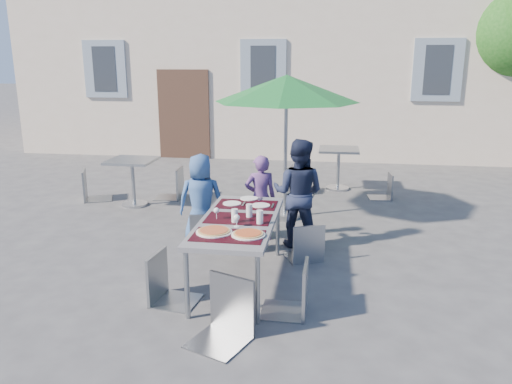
% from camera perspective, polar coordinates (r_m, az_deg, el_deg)
% --- Properties ---
extents(ground, '(90.00, 90.00, 0.00)m').
position_cam_1_polar(ground, '(5.51, -10.19, -11.45)').
color(ground, '#404042').
rests_on(ground, ground).
extents(dining_table, '(0.80, 1.85, 0.76)m').
position_cam_1_polar(dining_table, '(5.45, -2.03, -3.62)').
color(dining_table, '#4D4D52').
rests_on(dining_table, ground).
extents(pizza_near_left, '(0.36, 0.36, 0.03)m').
position_cam_1_polar(pizza_near_left, '(5.00, -4.82, -4.48)').
color(pizza_near_left, white).
rests_on(pizza_near_left, dining_table).
extents(pizza_near_right, '(0.34, 0.34, 0.03)m').
position_cam_1_polar(pizza_near_right, '(4.91, -0.90, -4.81)').
color(pizza_near_right, white).
rests_on(pizza_near_right, dining_table).
extents(glassware, '(0.55, 0.40, 0.15)m').
position_cam_1_polar(glassware, '(5.31, -1.43, -2.59)').
color(glassware, silver).
rests_on(glassware, dining_table).
extents(place_settings, '(0.61, 0.50, 0.01)m').
position_cam_1_polar(place_settings, '(6.01, -0.97, -1.18)').
color(place_settings, white).
rests_on(place_settings, dining_table).
extents(child_0, '(0.66, 0.49, 1.24)m').
position_cam_1_polar(child_0, '(6.69, -6.28, -0.88)').
color(child_0, '#33558D').
rests_on(child_0, ground).
extents(child_1, '(0.50, 0.40, 1.19)m').
position_cam_1_polar(child_1, '(6.82, 0.51, -0.69)').
color(child_1, '#613B79').
rests_on(child_1, ground).
extents(child_2, '(0.77, 0.53, 1.44)m').
position_cam_1_polar(child_2, '(6.59, 4.84, -0.15)').
color(child_2, '#1A2139').
rests_on(child_2, ground).
extents(chair_0, '(0.50, 0.51, 0.94)m').
position_cam_1_polar(chair_0, '(6.53, -5.79, -1.84)').
color(chair_0, gray).
rests_on(chair_0, ground).
extents(chair_1, '(0.43, 0.43, 0.91)m').
position_cam_1_polar(chair_1, '(6.46, -1.14, -2.16)').
color(chair_1, gray).
rests_on(chair_1, ground).
extents(chair_2, '(0.54, 0.54, 0.92)m').
position_cam_1_polar(chair_2, '(6.12, 5.81, -3.13)').
color(chair_2, '#92969D').
rests_on(chair_2, ground).
extents(chair_3, '(0.49, 0.48, 0.98)m').
position_cam_1_polar(chair_3, '(5.15, -10.37, -6.40)').
color(chair_3, gray).
rests_on(chair_3, ground).
extents(chair_4, '(0.45, 0.44, 0.99)m').
position_cam_1_polar(chair_4, '(4.84, 4.49, -7.54)').
color(chair_4, '#8E9399').
rests_on(chair_4, ground).
extents(chair_5, '(0.61, 0.62, 1.06)m').
position_cam_1_polar(chair_5, '(4.40, -3.60, -9.22)').
color(chair_5, gray).
rests_on(chair_5, ground).
extents(patio_umbrella, '(2.20, 2.20, 2.21)m').
position_cam_1_polar(patio_umbrella, '(7.60, 3.50, 11.54)').
color(patio_umbrella, '#B8BBC1').
rests_on(patio_umbrella, ground).
extents(cafe_table_0, '(0.75, 0.75, 0.81)m').
position_cam_1_polar(cafe_table_0, '(8.70, -13.92, 2.14)').
color(cafe_table_0, '#B8BBC1').
rests_on(cafe_table_0, ground).
extents(bg_chair_l_0, '(0.60, 0.60, 1.04)m').
position_cam_1_polar(bg_chair_l_0, '(9.26, -18.49, 2.81)').
color(bg_chair_l_0, gray).
rests_on(bg_chair_l_0, ground).
extents(bg_chair_r_0, '(0.50, 0.49, 1.05)m').
position_cam_1_polar(bg_chair_r_0, '(9.01, -9.44, 3.13)').
color(bg_chair_r_0, gray).
rests_on(bg_chair_r_0, ground).
extents(cafe_table_1, '(0.74, 0.74, 0.80)m').
position_cam_1_polar(cafe_table_1, '(9.66, 9.42, 3.57)').
color(cafe_table_1, '#B8BBC1').
rests_on(cafe_table_1, ground).
extents(bg_chair_l_1, '(0.50, 0.50, 1.02)m').
position_cam_1_polar(bg_chair_l_1, '(9.17, 4.60, 3.36)').
color(bg_chair_l_1, gray).
rests_on(bg_chair_l_1, ground).
extents(bg_chair_r_1, '(0.42, 0.42, 0.86)m').
position_cam_1_polar(bg_chair_r_1, '(9.20, 14.62, 2.32)').
color(bg_chair_r_1, gray).
rests_on(bg_chair_r_1, ground).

